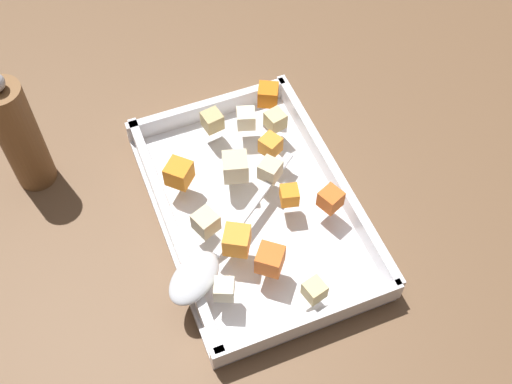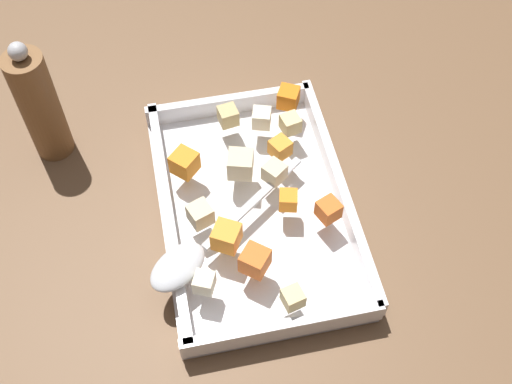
# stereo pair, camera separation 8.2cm
# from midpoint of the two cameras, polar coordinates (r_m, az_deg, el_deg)

# --- Properties ---
(ground_plane) EXTENTS (4.00, 4.00, 0.00)m
(ground_plane) POSITION_cam_midpoint_polar(r_m,az_deg,el_deg) (0.87, -3.11, -2.15)
(ground_plane) COLOR brown
(baking_dish) EXTENTS (0.37, 0.24, 0.04)m
(baking_dish) POSITION_cam_midpoint_polar(r_m,az_deg,el_deg) (0.86, -2.74, -1.79)
(baking_dish) COLOR silver
(baking_dish) RESTS_ON ground_plane
(carrot_chunk_near_left) EXTENTS (0.04, 0.04, 0.03)m
(carrot_chunk_near_left) POSITION_cam_midpoint_polar(r_m,az_deg,el_deg) (0.77, -1.85, -6.17)
(carrot_chunk_near_left) COLOR orange
(carrot_chunk_near_left) RESTS_ON baking_dish
(carrot_chunk_under_handle) EXTENTS (0.03, 0.03, 0.02)m
(carrot_chunk_under_handle) POSITION_cam_midpoint_polar(r_m,az_deg,el_deg) (0.87, -1.44, 3.95)
(carrot_chunk_under_handle) COLOR orange
(carrot_chunk_under_handle) RESTS_ON baking_dish
(carrot_chunk_corner_nw) EXTENTS (0.03, 0.03, 0.03)m
(carrot_chunk_corner_nw) POSITION_cam_midpoint_polar(r_m,az_deg,el_deg) (0.82, 3.70, -0.82)
(carrot_chunk_corner_nw) COLOR orange
(carrot_chunk_corner_nw) RESTS_ON baking_dish
(carrot_chunk_rim_edge) EXTENTS (0.04, 0.04, 0.03)m
(carrot_chunk_rim_edge) POSITION_cam_midpoint_polar(r_m,az_deg,el_deg) (0.78, -4.71, -4.46)
(carrot_chunk_rim_edge) COLOR orange
(carrot_chunk_rim_edge) RESTS_ON baking_dish
(carrot_chunk_near_spoon) EXTENTS (0.04, 0.04, 0.03)m
(carrot_chunk_near_spoon) POSITION_cam_midpoint_polar(r_m,az_deg,el_deg) (0.85, -9.54, 1.44)
(carrot_chunk_near_spoon) COLOR orange
(carrot_chunk_near_spoon) RESTS_ON baking_dish
(carrot_chunk_far_left) EXTENTS (0.04, 0.04, 0.03)m
(carrot_chunk_far_left) POSITION_cam_midpoint_polar(r_m,az_deg,el_deg) (0.92, -1.50, 8.36)
(carrot_chunk_far_left) COLOR orange
(carrot_chunk_far_left) RESTS_ON baking_dish
(carrot_chunk_corner_sw) EXTENTS (0.03, 0.03, 0.02)m
(carrot_chunk_corner_sw) POSITION_cam_midpoint_polar(r_m,az_deg,el_deg) (0.82, 0.08, -0.49)
(carrot_chunk_corner_sw) COLOR orange
(carrot_chunk_corner_sw) RESTS_ON baking_dish
(potato_chunk_corner_se) EXTENTS (0.03, 0.03, 0.03)m
(potato_chunk_corner_se) POSITION_cam_midpoint_polar(r_m,az_deg,el_deg) (0.80, -7.36, -2.85)
(potato_chunk_corner_se) COLOR beige
(potato_chunk_corner_se) RESTS_ON baking_dish
(potato_chunk_heap_side) EXTENTS (0.03, 0.03, 0.02)m
(potato_chunk_heap_side) POSITION_cam_midpoint_polar(r_m,az_deg,el_deg) (0.90, -6.48, 6.06)
(potato_chunk_heap_side) COLOR tan
(potato_chunk_heap_side) RESTS_ON baking_dish
(potato_chunk_mid_left) EXTENTS (0.03, 0.03, 0.02)m
(potato_chunk_mid_left) POSITION_cam_midpoint_polar(r_m,az_deg,el_deg) (0.90, -3.52, 6.29)
(potato_chunk_mid_left) COLOR beige
(potato_chunk_mid_left) RESTS_ON baking_dish
(potato_chunk_corner_ne) EXTENTS (0.04, 0.04, 0.03)m
(potato_chunk_corner_ne) POSITION_cam_midpoint_polar(r_m,az_deg,el_deg) (0.84, -4.62, 2.02)
(potato_chunk_corner_ne) COLOR beige
(potato_chunk_corner_ne) RESTS_ON baking_dish
(potato_chunk_mid_right) EXTENTS (0.03, 0.03, 0.02)m
(potato_chunk_mid_right) POSITION_cam_midpoint_polar(r_m,az_deg,el_deg) (0.89, -0.93, 6.15)
(potato_chunk_mid_right) COLOR #E0CC89
(potato_chunk_mid_right) RESTS_ON baking_dish
(potato_chunk_center) EXTENTS (0.03, 0.03, 0.02)m
(potato_chunk_center) POSITION_cam_midpoint_polar(r_m,az_deg,el_deg) (0.75, 2.01, -8.83)
(potato_chunk_center) COLOR #E0CC89
(potato_chunk_center) RESTS_ON baking_dish
(potato_chunk_back_center) EXTENTS (0.03, 0.03, 0.02)m
(potato_chunk_back_center) POSITION_cam_midpoint_polar(r_m,az_deg,el_deg) (0.76, -5.96, -8.70)
(potato_chunk_back_center) COLOR beige
(potato_chunk_back_center) RESTS_ON baking_dish
(potato_chunk_near_right) EXTENTS (0.04, 0.04, 0.03)m
(potato_chunk_near_right) POSITION_cam_midpoint_polar(r_m,az_deg,el_deg) (0.84, -1.55, 1.75)
(potato_chunk_near_right) COLOR beige
(potato_chunk_near_right) RESTS_ON baking_dish
(serving_spoon) EXTENTS (0.18, 0.22, 0.02)m
(serving_spoon) POSITION_cam_midpoint_polar(r_m,az_deg,el_deg) (0.77, -7.90, -6.93)
(serving_spoon) COLOR silver
(serving_spoon) RESTS_ON baking_dish
(pepper_mill) EXTENTS (0.05, 0.05, 0.20)m
(pepper_mill) POSITION_cam_midpoint_polar(r_m,az_deg,el_deg) (0.90, -22.53, 4.43)
(pepper_mill) COLOR brown
(pepper_mill) RESTS_ON ground_plane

